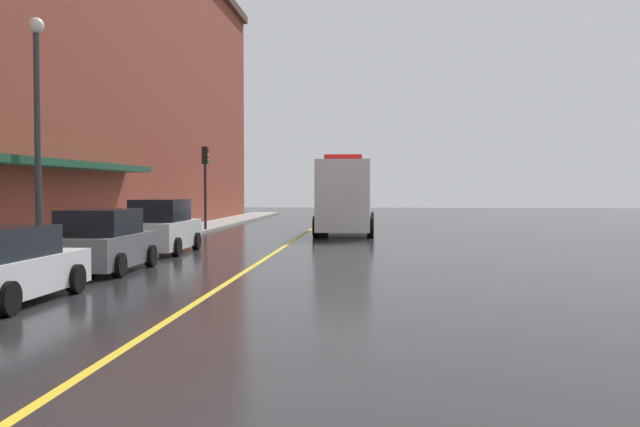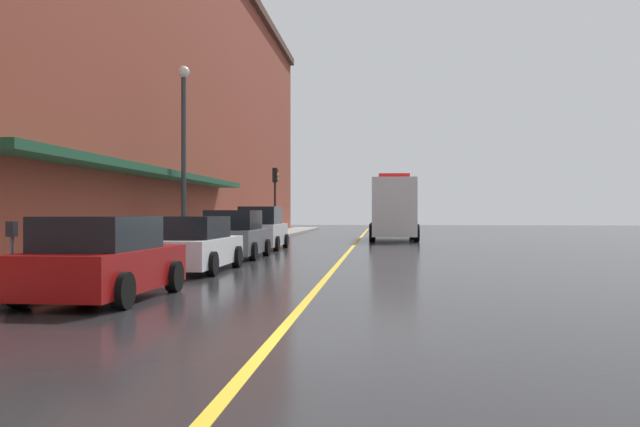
{
  "view_description": "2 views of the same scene",
  "coord_description": "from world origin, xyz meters",
  "px_view_note": "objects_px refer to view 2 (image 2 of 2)",
  "views": [
    {
      "loc": [
        3.6,
        -4.07,
        2.3
      ],
      "look_at": [
        0.98,
        29.77,
        1.11
      ],
      "focal_mm": 40.9,
      "sensor_mm": 36.0,
      "label": 1
    },
    {
      "loc": [
        1.39,
        -8.63,
        1.64
      ],
      "look_at": [
        -1.73,
        25.38,
        1.59
      ],
      "focal_mm": 37.91,
      "sensor_mm": 36.0,
      "label": 2
    }
  ],
  "objects_px": {
    "parked_car_1": "(192,245)",
    "parked_car_2": "(235,236)",
    "traffic_light_near": "(275,189)",
    "parked_car_3": "(261,230)",
    "street_lamp_left": "(184,138)",
    "box_truck": "(393,210)",
    "parking_meter_1": "(12,244)",
    "parked_car_0": "(102,260)",
    "parking_meter_2": "(234,225)",
    "parking_meter_0": "(200,228)"
  },
  "relations": [
    {
      "from": "parked_car_1",
      "to": "parked_car_2",
      "type": "height_order",
      "value": "parked_car_2"
    },
    {
      "from": "parked_car_2",
      "to": "traffic_light_near",
      "type": "bearing_deg",
      "value": 4.7
    },
    {
      "from": "parked_car_3",
      "to": "street_lamp_left",
      "type": "distance_m",
      "value": 6.67
    },
    {
      "from": "box_truck",
      "to": "street_lamp_left",
      "type": "distance_m",
      "value": 18.63
    },
    {
      "from": "street_lamp_left",
      "to": "traffic_light_near",
      "type": "height_order",
      "value": "street_lamp_left"
    },
    {
      "from": "parked_car_1",
      "to": "box_truck",
      "type": "relative_size",
      "value": 0.55
    },
    {
      "from": "parked_car_2",
      "to": "street_lamp_left",
      "type": "xyz_separation_m",
      "value": [
        -2.04,
        0.51,
        3.59
      ]
    },
    {
      "from": "parked_car_3",
      "to": "parking_meter_1",
      "type": "distance_m",
      "value": 18.1
    },
    {
      "from": "parked_car_1",
      "to": "parked_car_0",
      "type": "bearing_deg",
      "value": -179.02
    },
    {
      "from": "box_truck",
      "to": "parked_car_3",
      "type": "bearing_deg",
      "value": -28.26
    },
    {
      "from": "parking_meter_1",
      "to": "parking_meter_2",
      "type": "relative_size",
      "value": 1.0
    },
    {
      "from": "parked_car_1",
      "to": "street_lamp_left",
      "type": "bearing_deg",
      "value": 19.26
    },
    {
      "from": "traffic_light_near",
      "to": "parked_car_3",
      "type": "bearing_deg",
      "value": -83.85
    },
    {
      "from": "parked_car_3",
      "to": "box_truck",
      "type": "height_order",
      "value": "box_truck"
    },
    {
      "from": "parked_car_1",
      "to": "parking_meter_0",
      "type": "distance_m",
      "value": 6.33
    },
    {
      "from": "parking_meter_1",
      "to": "parking_meter_2",
      "type": "bearing_deg",
      "value": 90.0
    },
    {
      "from": "parked_car_2",
      "to": "traffic_light_near",
      "type": "relative_size",
      "value": 0.97
    },
    {
      "from": "parked_car_3",
      "to": "traffic_light_near",
      "type": "relative_size",
      "value": 1.01
    },
    {
      "from": "parked_car_2",
      "to": "traffic_light_near",
      "type": "height_order",
      "value": "traffic_light_near"
    },
    {
      "from": "parking_meter_0",
      "to": "parking_meter_2",
      "type": "distance_m",
      "value": 5.81
    },
    {
      "from": "parked_car_0",
      "to": "parking_meter_1",
      "type": "distance_m",
      "value": 1.61
    },
    {
      "from": "parked_car_0",
      "to": "parking_meter_0",
      "type": "bearing_deg",
      "value": 8.72
    },
    {
      "from": "parking_meter_0",
      "to": "traffic_light_near",
      "type": "xyz_separation_m",
      "value": [
        0.06,
        17.36,
        2.1
      ]
    },
    {
      "from": "parked_car_0",
      "to": "parking_meter_1",
      "type": "xyz_separation_m",
      "value": [
        -1.48,
        -0.55,
        0.32
      ]
    },
    {
      "from": "parked_car_0",
      "to": "traffic_light_near",
      "type": "relative_size",
      "value": 0.98
    },
    {
      "from": "parked_car_0",
      "to": "parked_car_2",
      "type": "xyz_separation_m",
      "value": [
        -0.04,
        11.67,
        0.06
      ]
    },
    {
      "from": "parked_car_3",
      "to": "parked_car_1",
      "type": "bearing_deg",
      "value": -179.55
    },
    {
      "from": "traffic_light_near",
      "to": "parking_meter_0",
      "type": "bearing_deg",
      "value": -90.2
    },
    {
      "from": "parked_car_1",
      "to": "parked_car_2",
      "type": "relative_size",
      "value": 1.11
    },
    {
      "from": "box_truck",
      "to": "parking_meter_2",
      "type": "height_order",
      "value": "box_truck"
    },
    {
      "from": "parked_car_2",
      "to": "parking_meter_1",
      "type": "distance_m",
      "value": 12.31
    },
    {
      "from": "parking_meter_0",
      "to": "parking_meter_1",
      "type": "height_order",
      "value": "same"
    },
    {
      "from": "parking_meter_2",
      "to": "traffic_light_near",
      "type": "height_order",
      "value": "traffic_light_near"
    },
    {
      "from": "parked_car_0",
      "to": "parking_meter_0",
      "type": "xyz_separation_m",
      "value": [
        -1.48,
        12.26,
        0.32
      ]
    },
    {
      "from": "parked_car_0",
      "to": "parking_meter_2",
      "type": "height_order",
      "value": "parked_car_0"
    },
    {
      "from": "box_truck",
      "to": "parked_car_1",
      "type": "bearing_deg",
      "value": -14.84
    },
    {
      "from": "parked_car_0",
      "to": "street_lamp_left",
      "type": "bearing_deg",
      "value": 11.53
    },
    {
      "from": "box_truck",
      "to": "traffic_light_near",
      "type": "xyz_separation_m",
      "value": [
        -7.37,
        0.83,
        1.33
      ]
    },
    {
      "from": "parked_car_3",
      "to": "parking_meter_2",
      "type": "height_order",
      "value": "parked_car_3"
    },
    {
      "from": "parked_car_3",
      "to": "parking_meter_2",
      "type": "relative_size",
      "value": 3.26
    },
    {
      "from": "parking_meter_1",
      "to": "traffic_light_near",
      "type": "bearing_deg",
      "value": 89.88
    },
    {
      "from": "parking_meter_2",
      "to": "parking_meter_1",
      "type": "bearing_deg",
      "value": -90.0
    },
    {
      "from": "parked_car_1",
      "to": "traffic_light_near",
      "type": "height_order",
      "value": "traffic_light_near"
    },
    {
      "from": "parked_car_0",
      "to": "parked_car_1",
      "type": "distance_m",
      "value": 6.11
    },
    {
      "from": "box_truck",
      "to": "parking_meter_2",
      "type": "distance_m",
      "value": 13.06
    },
    {
      "from": "parked_car_3",
      "to": "parking_meter_2",
      "type": "bearing_deg",
      "value": 66.97
    },
    {
      "from": "parked_car_0",
      "to": "box_truck",
      "type": "relative_size",
      "value": 0.49
    },
    {
      "from": "parked_car_3",
      "to": "parking_meter_2",
      "type": "xyz_separation_m",
      "value": [
        -1.37,
        0.58,
        0.18
      ]
    },
    {
      "from": "parking_meter_0",
      "to": "parking_meter_2",
      "type": "height_order",
      "value": "same"
    },
    {
      "from": "parked_car_0",
      "to": "box_truck",
      "type": "xyz_separation_m",
      "value": [
        5.95,
        28.79,
        1.08
      ]
    }
  ]
}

